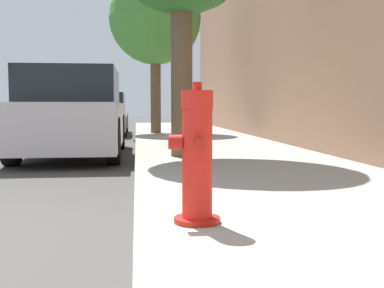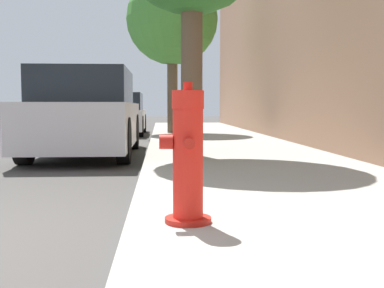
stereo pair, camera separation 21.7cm
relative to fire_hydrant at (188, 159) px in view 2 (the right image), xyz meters
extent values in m
cube|color=#99968E|center=(1.12, -0.26, -0.48)|extent=(3.07, 40.00, 0.11)
cylinder|color=red|center=(0.00, 0.00, -0.41)|extent=(0.31, 0.31, 0.03)
cylinder|color=red|center=(0.00, 0.00, -0.03)|extent=(0.20, 0.20, 0.72)
cylinder|color=red|center=(0.00, 0.00, 0.39)|extent=(0.21, 0.21, 0.12)
cylinder|color=red|center=(0.00, 0.00, 0.47)|extent=(0.06, 0.06, 0.05)
cylinder|color=red|center=(0.00, -0.14, 0.11)|extent=(0.07, 0.07, 0.07)
cylinder|color=red|center=(0.00, 0.14, 0.11)|extent=(0.07, 0.07, 0.07)
cylinder|color=red|center=(-0.14, 0.00, 0.11)|extent=(0.09, 0.10, 0.10)
cube|color=#B7B7BC|center=(-1.49, 5.56, 0.03)|extent=(1.66, 4.23, 0.75)
cube|color=black|center=(-1.49, 5.39, 0.69)|extent=(1.52, 2.33, 0.58)
cylinder|color=black|center=(-2.24, 6.87, -0.18)|extent=(0.20, 0.72, 0.72)
cylinder|color=black|center=(-0.74, 6.87, -0.18)|extent=(0.20, 0.72, 0.72)
cylinder|color=black|center=(-2.24, 4.25, -0.18)|extent=(0.20, 0.72, 0.72)
cylinder|color=black|center=(-0.74, 4.25, -0.18)|extent=(0.20, 0.72, 0.72)
cube|color=silver|center=(-1.53, 12.15, -0.07)|extent=(1.66, 3.97, 0.61)
cube|color=black|center=(-1.53, 11.99, 0.50)|extent=(1.53, 2.18, 0.52)
cylinder|color=black|center=(-2.28, 13.38, -0.23)|extent=(0.20, 0.61, 0.61)
cylinder|color=black|center=(-0.78, 13.38, -0.23)|extent=(0.20, 0.61, 0.61)
cylinder|color=black|center=(-2.28, 10.92, -0.23)|extent=(0.20, 0.61, 0.61)
cylinder|color=black|center=(-0.78, 10.92, -0.23)|extent=(0.20, 0.61, 0.61)
cylinder|color=brown|center=(0.30, 4.27, 0.87)|extent=(0.33, 0.33, 2.60)
cylinder|color=brown|center=(0.17, 10.94, 0.79)|extent=(0.30, 0.30, 2.44)
sphere|color=#478C38|center=(0.17, 10.94, 2.87)|extent=(2.64, 2.64, 2.64)
camera|label=1|loc=(-0.39, -3.12, 0.34)|focal=45.00mm
camera|label=2|loc=(-0.18, -3.14, 0.34)|focal=45.00mm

